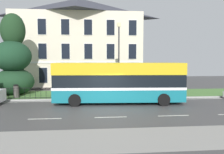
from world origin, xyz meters
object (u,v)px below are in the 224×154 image
at_px(georgian_townhouse, 79,41).
at_px(single_decker_bus, 119,82).
at_px(evergreen_tree, 13,62).
at_px(street_lamp_post, 119,54).
at_px(litter_bin, 16,91).

bearing_deg(georgian_townhouse, single_decker_bus, -73.49).
bearing_deg(evergreen_tree, georgian_townhouse, 55.65).
bearing_deg(georgian_townhouse, evergreen_tree, -124.35).
relative_size(georgian_townhouse, single_decker_bus, 1.55).
bearing_deg(street_lamp_post, single_decker_bus, -96.93).
relative_size(evergreen_tree, street_lamp_post, 1.17).
relative_size(single_decker_bus, litter_bin, 8.76).
bearing_deg(single_decker_bus, evergreen_tree, 158.17).
distance_m(single_decker_bus, litter_bin, 9.46).
bearing_deg(litter_bin, single_decker_bus, -16.74).
xyz_separation_m(georgian_townhouse, evergreen_tree, (-5.90, -8.63, -2.73)).
xyz_separation_m(evergreen_tree, litter_bin, (0.81, -1.88, -2.56)).
distance_m(evergreen_tree, single_decker_bus, 10.95).
height_order(evergreen_tree, single_decker_bus, evergreen_tree).
relative_size(georgian_townhouse, litter_bin, 13.54).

